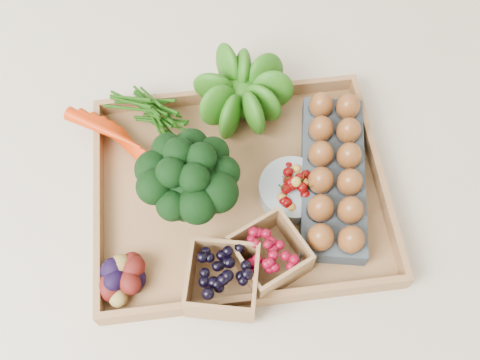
{
  "coord_description": "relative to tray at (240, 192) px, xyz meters",
  "views": [
    {
      "loc": [
        -0.06,
        -0.46,
        0.94
      ],
      "look_at": [
        0.0,
        0.0,
        0.06
      ],
      "focal_mm": 40.0,
      "sensor_mm": 36.0,
      "label": 1
    }
  ],
  "objects": [
    {
      "name": "broccoli",
      "position": [
        -0.09,
        -0.03,
        0.08
      ],
      "size": [
        0.18,
        0.18,
        0.14
      ],
      "primitive_type": null,
      "color": "black",
      "rests_on": "tray"
    },
    {
      "name": "egg_carton",
      "position": [
        0.18,
        -0.0,
        0.03
      ],
      "size": [
        0.18,
        0.36,
        0.04
      ],
      "primitive_type": "cube",
      "rotation": [
        0.0,
        0.0,
        -0.2
      ],
      "color": "#3B444B",
      "rests_on": "tray"
    },
    {
      "name": "tray",
      "position": [
        0.0,
        0.0,
        0.0
      ],
      "size": [
        0.55,
        0.45,
        0.01
      ],
      "primitive_type": "cube",
      "color": "#996C40",
      "rests_on": "ground"
    },
    {
      "name": "lettuce",
      "position": [
        0.03,
        0.19,
        0.07
      ],
      "size": [
        0.13,
        0.13,
        0.13
      ],
      "primitive_type": "sphere",
      "color": "#1E4F0C",
      "rests_on": "tray"
    },
    {
      "name": "punnet_blackberry",
      "position": [
        -0.05,
        -0.19,
        0.05
      ],
      "size": [
        0.14,
        0.14,
        0.08
      ],
      "primitive_type": "cube",
      "rotation": [
        0.0,
        0.0,
        -0.22
      ],
      "color": "black",
      "rests_on": "tray"
    },
    {
      "name": "ground",
      "position": [
        0.0,
        0.0,
        -0.01
      ],
      "size": [
        4.0,
        4.0,
        0.0
      ],
      "primitive_type": "plane",
      "color": "beige",
      "rests_on": "ground"
    },
    {
      "name": "carrots",
      "position": [
        -0.2,
        0.11,
        0.03
      ],
      "size": [
        0.19,
        0.14,
        0.05
      ],
      "primitive_type": null,
      "color": "red",
      "rests_on": "tray"
    },
    {
      "name": "punnet_raspberry",
      "position": [
        0.03,
        -0.15,
        0.05
      ],
      "size": [
        0.15,
        0.15,
        0.08
      ],
      "primitive_type": "cube",
      "rotation": [
        0.0,
        0.0,
        0.44
      ],
      "color": "#650416",
      "rests_on": "tray"
    },
    {
      "name": "cherry_bowl",
      "position": [
        0.1,
        -0.02,
        0.02
      ],
      "size": [
        0.13,
        0.13,
        0.03
      ],
      "primitive_type": "cylinder",
      "color": "#8C9EA5",
      "rests_on": "tray"
    },
    {
      "name": "potatoes",
      "position": [
        -0.22,
        -0.15,
        0.04
      ],
      "size": [
        0.12,
        0.12,
        0.07
      ],
      "primitive_type": null,
      "color": "#420D0A",
      "rests_on": "tray"
    }
  ]
}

